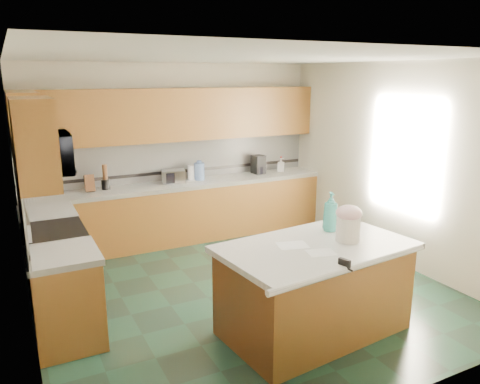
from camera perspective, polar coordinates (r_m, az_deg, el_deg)
floor at (r=5.76m, az=0.25°, el=-11.81°), size 4.60×4.60×0.00m
ceiling at (r=5.19m, az=0.28°, el=16.13°), size 4.60×4.60×0.00m
wall_back at (r=7.42m, az=-7.96°, el=4.88°), size 4.60×0.04×2.70m
wall_front at (r=3.49m, az=17.99°, el=-6.06°), size 4.60×0.04×2.70m
wall_left at (r=4.76m, az=-25.47°, el=-1.47°), size 0.04×4.60×2.70m
wall_right at (r=6.68m, az=18.31°, el=3.30°), size 0.04×4.60×2.70m
back_base_cab at (r=7.33m, az=-6.90°, el=-2.58°), size 4.60×0.60×0.86m
back_countertop at (r=7.21m, az=-7.01°, el=0.92°), size 4.60×0.64×0.06m
back_upper_cab at (r=7.17m, az=-7.63°, el=9.34°), size 4.60×0.33×0.78m
back_backsplash at (r=7.41m, az=-7.85°, el=3.97°), size 4.60×0.02×0.63m
back_accent_band at (r=7.44m, az=-7.79°, el=2.48°), size 4.60×0.01×0.05m
left_base_cab_rear at (r=6.27m, az=-22.09°, el=-6.43°), size 0.60×0.82×0.86m
left_counter_rear at (r=6.13m, az=-22.48°, el=-2.39°), size 0.64×0.82×0.06m
left_base_cab_front at (r=4.86m, az=-20.37°, el=-12.26°), size 0.60×0.72×0.86m
left_counter_front at (r=4.68m, az=-20.84°, el=-7.18°), size 0.64×0.72×0.06m
left_backsplash at (r=5.32m, az=-25.21°, el=-1.20°), size 0.02×2.30×0.63m
left_accent_band at (r=5.37m, az=-24.93°, el=-3.20°), size 0.01×2.30×0.05m
left_upper_cab_rear at (r=6.07m, az=-24.79°, el=7.36°), size 0.33×1.09×0.78m
left_upper_cab_front at (r=4.42m, az=-23.76°, el=5.44°), size 0.33×0.72×0.78m
range_body at (r=5.53m, az=-21.32°, el=-8.97°), size 0.60×0.76×0.88m
range_oven_door at (r=5.57m, az=-18.29°, el=-8.98°), size 0.02×0.68×0.55m
range_cooktop at (r=5.37m, az=-21.76°, el=-4.44°), size 0.62×0.78×0.04m
range_handle at (r=5.44m, az=-18.29°, el=-5.24°), size 0.02×0.66×0.02m
range_backguard at (r=5.33m, az=-24.65°, el=-3.53°), size 0.06×0.76×0.18m
microwave at (r=5.19m, az=-22.58°, el=4.33°), size 0.50×0.73×0.41m
island_base at (r=4.80m, az=9.02°, el=-11.85°), size 1.84×1.18×0.86m
island_top at (r=4.62m, az=9.24°, el=-6.70°), size 1.95×1.29×0.06m
island_bullnose at (r=4.22m, az=13.67°, el=-8.96°), size 1.85×0.25×0.06m
treat_jar at (r=4.73m, az=13.03°, el=-4.40°), size 0.27×0.27×0.25m
treat_jar_lid at (r=4.69m, az=13.14°, el=-2.52°), size 0.25×0.25×0.16m
treat_jar_knob at (r=4.67m, az=13.18°, el=-1.90°), size 0.08×0.03×0.03m
treat_jar_knob_end_l at (r=4.64m, az=12.77°, el=-1.97°), size 0.04×0.04×0.04m
treat_jar_knob_end_r at (r=4.70m, az=13.58°, el=-1.84°), size 0.04×0.04×0.04m
soap_bottle_island at (r=4.97m, az=10.99°, el=-2.38°), size 0.20×0.21×0.41m
paper_sheet_a at (r=4.41m, az=9.85°, el=-7.27°), size 0.29×0.25×0.00m
paper_sheet_b at (r=4.55m, az=6.43°, el=-6.47°), size 0.33×0.28×0.00m
clamp_body at (r=4.16m, az=12.60°, el=-8.61°), size 0.06×0.12×0.10m
clamp_handle at (r=4.13m, az=13.17°, el=-9.16°), size 0.02×0.08×0.02m
knife_block at (r=6.90m, az=-17.86°, el=1.02°), size 0.14×0.18×0.26m
utensil_crock at (r=6.97m, az=-16.05°, el=0.90°), size 0.12×0.12×0.15m
utensil_bundle at (r=6.94m, az=-16.15°, el=2.35°), size 0.07×0.07×0.21m
toaster_oven at (r=7.19m, az=-8.11°, el=1.90°), size 0.39×0.31×0.20m
toaster_oven_door at (r=7.09m, az=-7.82°, el=1.74°), size 0.30×0.01×0.16m
paper_towel at (r=7.33m, az=-5.98°, el=2.35°), size 0.10×0.10×0.24m
paper_towel_base at (r=7.35m, az=-5.96°, el=1.51°), size 0.16×0.16×0.01m
water_jug at (r=7.33m, az=-4.98°, el=2.51°), size 0.16×0.16×0.27m
water_jug_neck at (r=7.30m, az=-5.01°, el=3.68°), size 0.08×0.08×0.04m
coffee_maker at (r=7.80m, az=2.25°, el=3.38°), size 0.20×0.22×0.31m
coffee_carafe at (r=7.78m, az=2.40°, el=2.68°), size 0.13×0.13×0.13m
soap_bottle_back at (r=7.99m, az=5.01°, el=3.33°), size 0.15×0.15×0.23m
soap_back_cap at (r=7.97m, az=5.03°, el=4.26°), size 0.02×0.02×0.03m
window_light_proxy at (r=6.49m, az=19.46°, el=4.27°), size 0.02×1.40×1.10m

